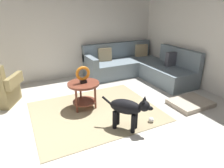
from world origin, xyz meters
TOP-DOWN VIEW (x-y plane):
  - ground_plane at (0.00, 0.00)m, footprint 6.00×6.00m
  - wall_back at (0.00, 2.94)m, footprint 6.00×0.12m
  - area_rug at (0.15, 0.70)m, footprint 2.30×1.90m
  - sectional_couch at (1.99, 2.01)m, footprint 2.20×2.25m
  - side_table at (0.01, 0.92)m, footprint 0.60×0.60m
  - torus_sculpture at (0.01, 0.92)m, footprint 0.28×0.08m
  - dog_bed_mat at (1.98, 0.08)m, footprint 0.80×0.60m
  - dog at (0.40, -0.07)m, footprint 0.60×0.67m
  - dog_toy_ball at (0.86, -0.08)m, footprint 0.10×0.10m

SIDE VIEW (x-z plane):
  - ground_plane at x=0.00m, z-range -0.10..0.00m
  - area_rug at x=0.15m, z-range 0.00..0.01m
  - dog_bed_mat at x=1.98m, z-range 0.00..0.09m
  - dog_toy_ball at x=0.86m, z-range 0.00..0.10m
  - sectional_couch at x=1.99m, z-range -0.15..0.73m
  - dog at x=0.40m, z-range 0.06..0.69m
  - side_table at x=0.01m, z-range 0.15..0.69m
  - torus_sculpture at x=0.01m, z-range 0.55..0.87m
  - wall_back at x=0.00m, z-range 0.00..2.70m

